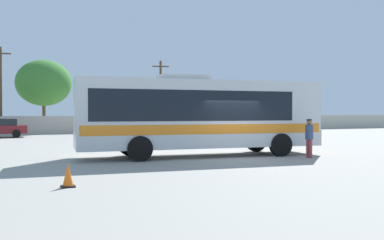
% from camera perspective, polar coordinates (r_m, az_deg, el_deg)
% --- Properties ---
extents(ground_plane, '(300.00, 300.00, 0.00)m').
position_cam_1_polar(ground_plane, '(27.56, -4.50, -3.12)').
color(ground_plane, gray).
extents(perimeter_wall, '(80.00, 0.30, 1.68)m').
position_cam_1_polar(perimeter_wall, '(42.02, -11.01, -0.58)').
color(perimeter_wall, '#B2AD9E').
rests_on(perimeter_wall, ground_plane).
extents(coach_bus_silver_orange, '(11.26, 3.46, 3.64)m').
position_cam_1_polar(coach_bus_silver_orange, '(19.01, 0.81, 0.90)').
color(coach_bus_silver_orange, silver).
rests_on(coach_bus_silver_orange, ground_plane).
extents(attendant_by_bus_door, '(0.38, 0.38, 1.70)m').
position_cam_1_polar(attendant_by_bus_door, '(19.05, 15.64, -2.08)').
color(attendant_by_bus_door, '#99383D').
rests_on(attendant_by_bus_door, ground_plane).
extents(utility_pole_near, '(1.78, 0.53, 7.58)m').
position_cam_1_polar(utility_pole_near, '(45.47, -4.29, 3.50)').
color(utility_pole_near, '#4C3823').
rests_on(utility_pole_near, ground_plane).
extents(utility_pole_far, '(1.80, 0.24, 8.07)m').
position_cam_1_polar(utility_pole_far, '(42.72, -24.57, 3.91)').
color(utility_pole_far, '#4C3823').
rests_on(utility_pole_far, ground_plane).
extents(roadside_tree_midleft, '(5.41, 5.41, 7.26)m').
position_cam_1_polar(roadside_tree_midleft, '(44.57, -19.50, 4.77)').
color(roadside_tree_midleft, brown).
rests_on(roadside_tree_midleft, ground_plane).
extents(roadside_tree_midright, '(3.36, 3.36, 4.89)m').
position_cam_1_polar(roadside_tree_midright, '(47.33, -1.24, 2.77)').
color(roadside_tree_midright, brown).
rests_on(roadside_tree_midright, ground_plane).
extents(traffic_cone_on_apron, '(0.36, 0.36, 0.64)m').
position_cam_1_polar(traffic_cone_on_apron, '(11.69, -16.50, -7.24)').
color(traffic_cone_on_apron, black).
rests_on(traffic_cone_on_apron, ground_plane).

